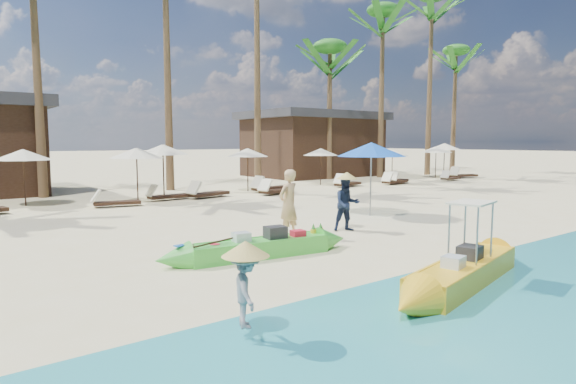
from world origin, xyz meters
TOP-DOWN VIEW (x-y plane):
  - ground at (0.00, 0.00)m, footprint 240.00×240.00m
  - wet_sand_strip at (0.00, -5.00)m, footprint 240.00×4.50m
  - green_canoe at (-1.92, 0.14)m, footprint 4.70×0.99m
  - yellow_canoe at (-0.28, -3.45)m, footprint 5.13×1.50m
  - tourist at (-0.25, 1.38)m, footprint 0.69×0.54m
  - vendor_green at (1.49, 1.16)m, footprint 0.86×0.78m
  - vendor_yellow at (-4.34, -3.23)m, footprint 0.53×0.67m
  - blue_umbrella at (3.90, 2.59)m, footprint 2.14×2.14m
  - resort_parasol_4 at (-4.39, 11.77)m, footprint 2.00×2.00m
  - resort_parasol_5 at (-0.71, 10.48)m, footprint 2.04×2.04m
  - lounger_5_left at (-1.93, 9.57)m, footprint 1.75×0.87m
  - resort_parasol_6 at (0.63, 11.14)m, footprint 2.15×2.15m
  - lounger_6_left at (0.35, 10.28)m, footprint 1.72×0.54m
  - lounger_6_right at (2.00, 10.01)m, footprint 2.01×1.03m
  - resort_parasol_7 at (4.83, 11.26)m, footprint 1.96×1.96m
  - lounger_7_left at (5.01, 9.35)m, footprint 1.94×0.99m
  - lounger_7_right at (5.44, 10.42)m, footprint 2.05×0.79m
  - resort_parasol_8 at (9.75, 11.74)m, footprint 1.91×1.91m
  - lounger_8_left at (10.06, 10.05)m, footprint 1.92×0.98m
  - resort_parasol_9 at (13.43, 9.95)m, footprint 1.83×1.83m
  - lounger_9_left at (13.08, 9.52)m, footprint 1.84×0.76m
  - lounger_9_right at (13.62, 9.74)m, footprint 1.92×1.10m
  - resort_parasol_10 at (19.01, 11.14)m, footprint 1.97×1.97m
  - lounger_10_left at (17.77, 9.21)m, footprint 1.67×0.68m
  - lounger_10_right at (20.25, 10.03)m, footprint 2.01×1.11m
  - resort_parasol_11 at (20.17, 11.33)m, footprint 2.15×2.15m
  - lounger_11_left at (19.97, 10.04)m, footprint 1.93×0.77m
  - palm_6 at (12.84, 14.52)m, footprint 2.08×2.08m
  - palm_7 at (16.57, 13.68)m, footprint 2.08×2.08m
  - palm_8 at (21.07, 13.33)m, footprint 2.08×2.08m
  - palm_9 at (26.21, 14.81)m, footprint 2.08×2.08m
  - pavilion_east at (14.00, 17.50)m, footprint 8.80×6.60m

SIDE VIEW (x-z plane):
  - ground at x=0.00m, z-range 0.00..0.00m
  - wet_sand_strip at x=0.00m, z-range 0.00..0.01m
  - lounger_10_left at x=17.77m, z-range -0.09..0.46m
  - lounger_5_left at x=-1.93m, z-range -0.09..0.48m
  - lounger_6_left at x=0.35m, z-range -0.10..0.49m
  - green_canoe at x=-1.92m, z-range -0.10..0.50m
  - lounger_9_left at x=13.08m, z-range -0.10..0.51m
  - lounger_9_right at x=13.62m, z-range -0.10..0.52m
  - lounger_8_left at x=10.06m, z-range -0.10..0.52m
  - lounger_7_left at x=5.01m, z-range -0.10..0.53m
  - lounger_11_left at x=19.97m, z-range -0.11..0.53m
  - lounger_10_right at x=20.25m, z-range -0.11..0.55m
  - lounger_6_right at x=2.00m, z-range -0.11..0.55m
  - yellow_canoe at x=-0.28m, z-range -0.45..0.89m
  - lounger_7_right at x=5.44m, z-range -0.11..0.57m
  - vendor_yellow at x=-4.34m, z-range 0.18..1.08m
  - vendor_green at x=1.49m, z-range 0.00..1.43m
  - tourist at x=-0.25m, z-range 0.00..1.66m
  - resort_parasol_9 at x=13.43m, z-range 0.76..2.65m
  - resort_parasol_8 at x=9.75m, z-range 0.79..2.76m
  - resort_parasol_7 at x=4.83m, z-range 0.81..2.83m
  - resort_parasol_10 at x=19.01m, z-range 0.81..2.84m
  - resort_parasol_4 at x=-4.39m, z-range 0.83..2.89m
  - resort_parasol_5 at x=-0.71m, z-range 0.84..2.95m
  - resort_parasol_6 at x=0.63m, z-range 0.89..3.11m
  - resort_parasol_11 at x=20.17m, z-range 0.89..3.11m
  - blue_umbrella at x=3.90m, z-range 0.93..3.24m
  - pavilion_east at x=14.00m, z-range 0.05..4.35m
  - palm_6 at x=12.84m, z-range 2.79..11.31m
  - palm_9 at x=26.21m, z-range 3.14..12.97m
  - palm_7 at x=16.57m, z-range 3.46..14.53m
  - palm_8 at x=21.07m, z-range 3.83..16.53m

